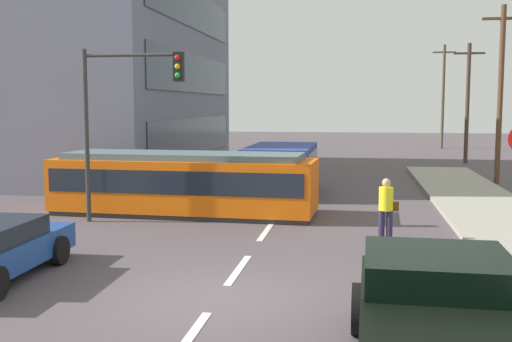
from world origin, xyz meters
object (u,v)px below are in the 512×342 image
utility_pole_far (468,101)px  utility_pole_distant (443,95)px  streetcar_tram (184,182)px  parked_sedan_mid (160,179)px  city_bus (281,166)px  pickup_truck_parked (440,321)px  traffic_light_mast (124,101)px  pedestrian_crossing (386,207)px  utility_pole_mid (500,91)px

utility_pole_far → utility_pole_distant: bearing=88.8°
streetcar_tram → utility_pole_distant: bearing=69.3°
streetcar_tram → parked_sedan_mid: bearing=118.0°
streetcar_tram → city_bus: bearing=63.9°
pickup_truck_parked → traffic_light_mast: 12.67m
utility_pole_far → utility_pole_distant: size_ratio=0.86×
parked_sedan_mid → pedestrian_crossing: bearing=-40.9°
city_bus → traffic_light_mast: size_ratio=1.01×
city_bus → traffic_light_mast: traffic_light_mast is taller
streetcar_tram → utility_pole_mid: size_ratio=1.08×
pedestrian_crossing → utility_pole_mid: 14.66m
pickup_truck_parked → traffic_light_mast: bearing=129.6°
streetcar_tram → pickup_truck_parked: size_ratio=1.70×
traffic_light_mast → utility_pole_mid: size_ratio=0.65×
utility_pole_far → pickup_truck_parked: bearing=-100.0°
city_bus → pickup_truck_parked: city_bus is taller
utility_pole_mid → utility_pole_distant: utility_pole_distant is taller
parked_sedan_mid → utility_pole_mid: size_ratio=0.53×
streetcar_tram → city_bus: streetcar_tram is taller
parked_sedan_mid → utility_pole_distant: bearing=63.2°
traffic_light_mast → utility_pole_far: (13.33, 21.35, 0.14)m
pickup_truck_parked → utility_pole_distant: (5.74, 43.75, 3.55)m
parked_sedan_mid → pickup_truck_parked: bearing=-60.3°
pickup_truck_parked → utility_pole_far: size_ratio=0.70×
utility_pole_mid → utility_pole_far: utility_pole_mid is taller
streetcar_tram → pedestrian_crossing: bearing=-27.7°
streetcar_tram → pedestrian_crossing: (6.26, -3.29, -0.09)m
pedestrian_crossing → traffic_light_mast: size_ratio=0.32×
pedestrian_crossing → utility_pole_mid: (5.52, 13.20, 3.19)m
parked_sedan_mid → traffic_light_mast: 6.49m
traffic_light_mast → utility_pole_distant: size_ratio=0.62×
pedestrian_crossing → utility_pole_far: bearing=75.8°
streetcar_tram → utility_pole_far: utility_pole_far is taller
parked_sedan_mid → utility_pole_mid: 15.51m
pedestrian_crossing → utility_pole_mid: utility_pole_mid is taller
utility_pole_far → utility_pole_distant: 12.90m
pedestrian_crossing → utility_pole_distant: bearing=80.4°
utility_pole_mid → parked_sedan_mid: bearing=-156.8°
traffic_light_mast → utility_pole_mid: bearing=41.7°
utility_pole_distant → streetcar_tram: bearing=-110.7°
streetcar_tram → traffic_light_mast: 3.39m
traffic_light_mast → utility_pole_far: bearing=58.0°
pickup_truck_parked → utility_pole_mid: 22.05m
utility_pole_far → pedestrian_crossing: bearing=-104.2°
city_bus → utility_pole_mid: 10.84m
parked_sedan_mid → traffic_light_mast: bearing=-81.9°
pedestrian_crossing → utility_pole_mid: size_ratio=0.21×
city_bus → parked_sedan_mid: (-4.64, -1.20, -0.46)m
pedestrian_crossing → city_bus: bearing=113.8°
city_bus → traffic_light_mast: 8.29m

